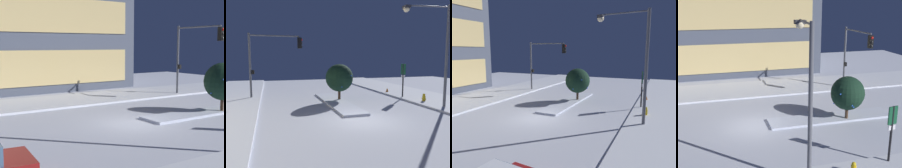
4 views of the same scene
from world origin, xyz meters
TOP-DOWN VIEW (x-y plane):
  - ground at (0.00, 0.00)m, footprint 52.00×52.00m
  - median_strip at (5.46, -0.06)m, footprint 9.00×1.80m
  - traffic_light_corner_far_left at (-10.16, 4.93)m, footprint 0.32×4.43m
  - traffic_light_corner_far_right at (9.59, 4.86)m, footprint 0.32×4.77m
  - street_lamp_arched at (1.57, -6.07)m, footprint 0.84×3.43m
  - fire_hydrant at (3.67, -7.01)m, footprint 0.48×0.26m
  - parking_info_sign at (5.95, -6.45)m, footprint 0.55×0.16m
  - decorated_tree_median at (6.41, -0.56)m, footprint 2.34×2.34m
  - construction_cone at (9.09, -6.62)m, footprint 0.36×0.36m

SIDE VIEW (x-z plane):
  - ground at x=0.00m, z-range 0.00..0.00m
  - median_strip at x=5.46m, z-range 0.00..0.14m
  - construction_cone at x=9.09m, z-range 0.00..0.55m
  - fire_hydrant at x=3.67m, z-range -0.02..0.72m
  - decorated_tree_median at x=6.41m, z-range 0.40..3.54m
  - parking_info_sign at x=5.95m, z-range 0.45..3.57m
  - traffic_light_corner_far_left at x=-10.16m, z-range 1.15..6.87m
  - traffic_light_corner_far_right at x=9.59m, z-range 1.12..6.94m
  - street_lamp_arched at x=1.57m, z-range 1.17..8.51m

